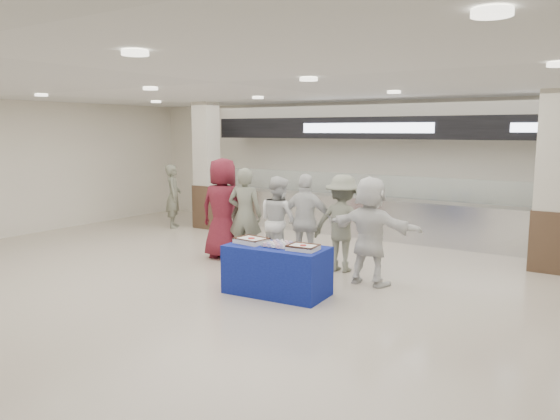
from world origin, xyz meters
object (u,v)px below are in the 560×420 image
Objects in this scene: sheet_cake_left at (251,240)px; soldier_a at (245,215)px; cupcake_tray at (278,244)px; soldier_b at (342,223)px; civilian_white at (370,231)px; soldier_bg at (173,196)px; chef_tall at (279,221)px; sheet_cake_right at (303,247)px; civilian_maroon at (223,209)px; chef_short at (306,222)px; display_table at (277,270)px.

soldier_a is (-1.22, 1.44, 0.10)m from sheet_cake_left.
sheet_cake_left reaches higher than cupcake_tray.
cupcake_tray is at bearing 79.42° from soldier_b.
civilian_white is 1.09× the size of soldier_bg.
soldier_b is (1.17, 0.29, 0.03)m from chef_tall.
sheet_cake_right is at bearing -158.49° from soldier_bg.
sheet_cake_left is 0.93m from sheet_cake_right.
soldier_a is (-2.15, 1.43, 0.11)m from sheet_cake_right.
civilian_white is (3.17, -0.12, -0.10)m from civilian_maroon.
chef_short is (-0.90, 1.60, 0.07)m from sheet_cake_right.
soldier_a is 1.04× the size of chef_short.
civilian_maroon reaches higher than display_table.
cupcake_tray is 2.21m from soldier_a.
civilian_white reaches higher than sheet_cake_right.
display_table is 0.95× the size of soldier_bg.
civilian_maroon is at bearing 140.61° from sheet_cake_left.
chef_tall reaches higher than soldier_bg.
chef_tall is at bearing 174.89° from civilian_maroon.
sheet_cake_left is 1.89m from soldier_a.
soldier_a reaches higher than soldier_bg.
soldier_b is (0.17, 1.80, 0.08)m from cupcake_tray.
civilian_maroon is 1.18× the size of chef_tall.
chef_tall is at bearing 167.49° from soldier_a.
sheet_cake_right reaches higher than cupcake_tray.
soldier_b reaches higher than soldier_bg.
soldier_a reaches higher than soldier_b.
soldier_a is at bearing 130.12° from sheet_cake_left.
civilian_white is (1.42, 1.31, 0.09)m from sheet_cake_left.
sheet_cake_left is at bearing -176.46° from cupcake_tray.
chef_short is at bearing 100.75° from display_table.
cupcake_tray is at bearing 144.28° from chef_tall.
chef_short is at bearing -148.30° from soldier_bg.
civilian_white is at bearing 156.40° from soldier_a.
civilian_maroon is (-2.22, 1.40, 0.20)m from cupcake_tray.
civilian_maroon is 1.14× the size of soldier_b.
civilian_maroon is 3.80m from soldier_bg.
soldier_a is 2.64m from civilian_white.
soldier_b is (0.65, 1.83, 0.06)m from sheet_cake_left.
sheet_cake_left reaches higher than display_table.
soldier_a reaches higher than display_table.
sheet_cake_right is at bearing -1.45° from cupcake_tray.
chef_short is 5.33m from soldier_bg.
soldier_bg is (-4.48, 1.84, -0.02)m from chef_tall.
civilian_white reaches higher than chef_tall.
display_table is 2.68m from civilian_maroon.
civilian_maroon is at bearing -7.98° from chef_short.
sheet_cake_left is at bearing 109.38° from soldier_a.
civilian_white is at bearing 53.70° from cupcake_tray.
cupcake_tray is at bearing 91.94° from chef_short.
display_table is at bearing 91.33° from chef_short.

